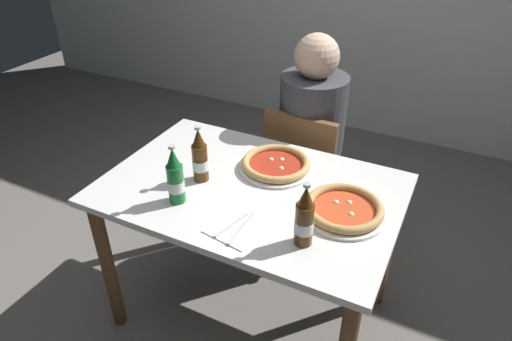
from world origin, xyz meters
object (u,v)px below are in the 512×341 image
Objects in this scene: beer_bottle_center at (175,178)px; pizza_marinara_far at (344,209)px; beer_bottle_left at (200,158)px; beer_bottle_right at (304,219)px; chair_behind_table at (305,171)px; napkin_with_cutlery at (237,227)px; dining_table_main at (251,209)px; diner_seated at (310,150)px; pizza_margherita_near at (276,164)px.

pizza_marinara_far is at bearing 19.28° from beer_bottle_center.
beer_bottle_right is at bearing -18.71° from beer_bottle_left.
beer_bottle_right reaches higher than pizza_marinara_far.
chair_behind_table is 3.44× the size of beer_bottle_left.
chair_behind_table is 0.91m from napkin_with_cutlery.
beer_bottle_left is 0.55m from beer_bottle_right.
dining_table_main is 0.44m from beer_bottle_right.
beer_bottle_left is 1.00× the size of beer_bottle_center.
pizza_marinara_far is (0.37, -0.61, 0.29)m from chair_behind_table.
beer_bottle_left is (-0.23, -0.70, 0.27)m from diner_seated.
dining_table_main is 0.37m from beer_bottle_center.
chair_behind_table is 0.77m from pizza_marinara_far.
pizza_marinara_far is 1.31× the size of beer_bottle_right.
pizza_margherita_near is 0.49m from beer_bottle_right.
diner_seated reaches higher than beer_bottle_left.
beer_bottle_left is at bearing -108.14° from diner_seated.
chair_behind_table is at bearing 92.29° from pizza_margherita_near.
pizza_marinara_far is 0.65m from beer_bottle_center.
chair_behind_table is at bearing -91.79° from diner_seated.
chair_behind_table is 4.14× the size of napkin_with_cutlery.
chair_behind_table is 0.93m from beer_bottle_center.
beer_bottle_center is (-0.23, -0.87, 0.27)m from diner_seated.
pizza_margherita_near and pizza_marinara_far have the same top height.
beer_bottle_center is at bearing -122.88° from pizza_margherita_near.
beer_bottle_left reaches higher than napkin_with_cutlery.
chair_behind_table reaches higher than dining_table_main.
beer_bottle_center reaches higher than pizza_marinara_far.
pizza_margherita_near reaches higher than napkin_with_cutlery.
dining_table_main is 0.63m from chair_behind_table.
diner_seated is (0.02, 0.66, -0.05)m from dining_table_main.
pizza_marinara_far is at bearing 38.56° from napkin_with_cutlery.
beer_bottle_right is 1.20× the size of napkin_with_cutlery.
dining_table_main is 0.22m from pizza_margherita_near.
pizza_marinara_far is 0.25m from beer_bottle_right.
dining_table_main is at bearing -179.89° from pizza_marinara_far.
pizza_marinara_far is 1.31× the size of beer_bottle_center.
beer_bottle_right is (0.31, -0.22, 0.22)m from dining_table_main.
pizza_marinara_far is at bearing 122.82° from chair_behind_table.
dining_table_main is at bearing 145.16° from beer_bottle_right.
diner_seated is (0.00, 0.05, 0.10)m from chair_behind_table.
chair_behind_table is 0.70× the size of diner_seated.
chair_behind_table is at bearing 74.33° from beer_bottle_center.
beer_bottle_center reaches higher than dining_table_main.
pizza_margherita_near is (0.02, -0.49, 0.19)m from diner_seated.
beer_bottle_center is at bearing -135.19° from dining_table_main.
beer_bottle_left and beer_bottle_right have the same top height.
beer_bottle_right is (0.29, -0.88, 0.27)m from diner_seated.
pizza_margherita_near is at bearing 125.42° from beer_bottle_right.
beer_bottle_left is at bearing 71.96° from chair_behind_table.
pizza_marinara_far is at bearing 70.41° from beer_bottle_right.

